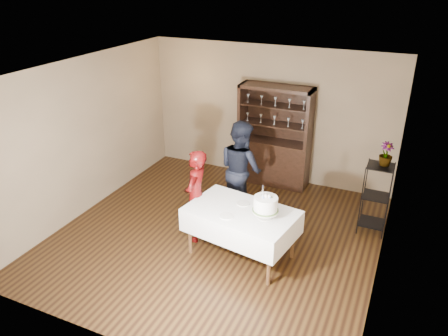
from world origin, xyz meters
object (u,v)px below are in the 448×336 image
(cake_table, at_px, (241,221))
(woman, at_px, (196,196))
(potted_plant, at_px, (386,154))
(plant_etagere, at_px, (376,196))
(man, at_px, (241,169))
(cake, at_px, (266,205))
(china_hutch, at_px, (274,152))

(cake_table, relative_size, woman, 1.12)
(cake_table, distance_m, potted_plant, 2.49)
(plant_etagere, relative_size, potted_plant, 3.17)
(plant_etagere, distance_m, man, 2.25)
(woman, bearing_deg, potted_plant, 112.52)
(woman, bearing_deg, cake, 73.79)
(plant_etagere, distance_m, cake_table, 2.31)
(plant_etagere, bearing_deg, cake_table, -138.32)
(man, xyz_separation_m, cake, (0.87, -1.23, 0.13))
(woman, height_order, man, man)
(china_hutch, height_order, cake, china_hutch)
(plant_etagere, height_order, woman, woman)
(woman, xyz_separation_m, cake, (1.22, -0.22, 0.23))
(plant_etagere, height_order, cake, cake)
(woman, xyz_separation_m, potted_plant, (2.60, 1.41, 0.62))
(cake_table, distance_m, man, 1.30)
(plant_etagere, relative_size, cake_table, 0.70)
(china_hutch, distance_m, potted_plant, 2.46)
(china_hutch, distance_m, woman, 2.47)
(cake, bearing_deg, potted_plant, 49.67)
(plant_etagere, relative_size, man, 0.69)
(cake, xyz_separation_m, potted_plant, (1.39, 1.63, 0.38))
(china_hutch, relative_size, plant_etagere, 1.67)
(cake_table, height_order, woman, woman)
(cake_table, relative_size, cake, 3.29)
(china_hutch, height_order, cake_table, china_hutch)
(woman, distance_m, man, 1.08)
(woman, relative_size, cake, 2.93)
(potted_plant, bearing_deg, man, -170.01)
(china_hutch, bearing_deg, potted_plant, -25.47)
(plant_etagere, relative_size, woman, 0.79)
(woman, height_order, potted_plant, potted_plant)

